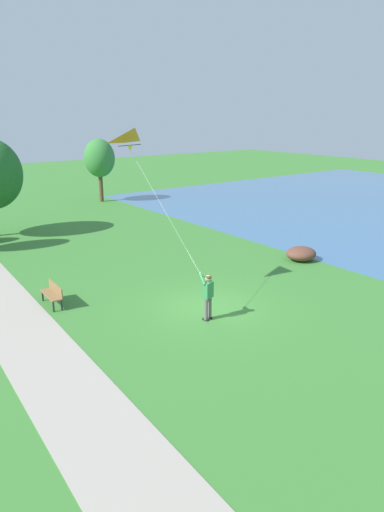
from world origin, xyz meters
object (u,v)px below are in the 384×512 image
(person_kite_flyer, at_px, (208,293))
(flying_kite, at_px, (135,141))
(lakeside_shrub, at_px, (301,254))
(park_bench_near_walkway, at_px, (53,293))
(tree_lakeside_near, at_px, (99,158))

(person_kite_flyer, height_order, flying_kite, flying_kite)
(lakeside_shrub, bearing_deg, person_kite_flyer, -161.85)
(park_bench_near_walkway, bearing_deg, tree_lakeside_near, 59.01)
(person_kite_flyer, xyz_separation_m, flying_kite, (-0.92, 3.26, 5.27))
(park_bench_near_walkway, distance_m, tree_lakeside_near, 23.13)
(person_kite_flyer, height_order, park_bench_near_walkway, person_kite_flyer)
(park_bench_near_walkway, bearing_deg, flying_kite, -24.94)
(person_kite_flyer, xyz_separation_m, park_bench_near_walkway, (-4.04, 4.71, -0.54))
(person_kite_flyer, distance_m, tree_lakeside_near, 25.70)
(tree_lakeside_near, bearing_deg, lakeside_shrub, -88.24)
(lakeside_shrub, bearing_deg, park_bench_near_walkway, 171.09)
(flying_kite, height_order, park_bench_near_walkway, flying_kite)
(person_kite_flyer, bearing_deg, tree_lakeside_near, 72.34)
(flying_kite, bearing_deg, park_bench_near_walkway, 155.06)
(person_kite_flyer, bearing_deg, park_bench_near_walkway, 130.60)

